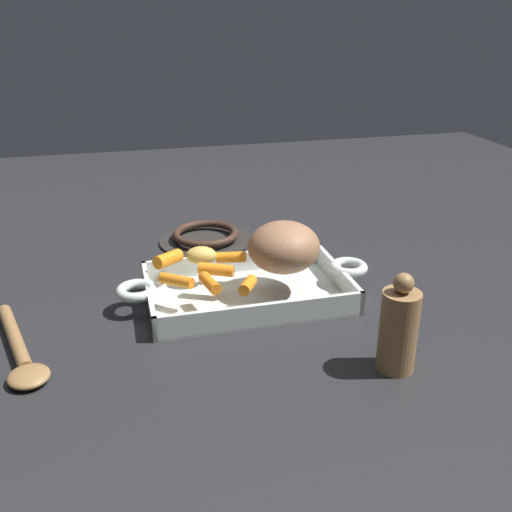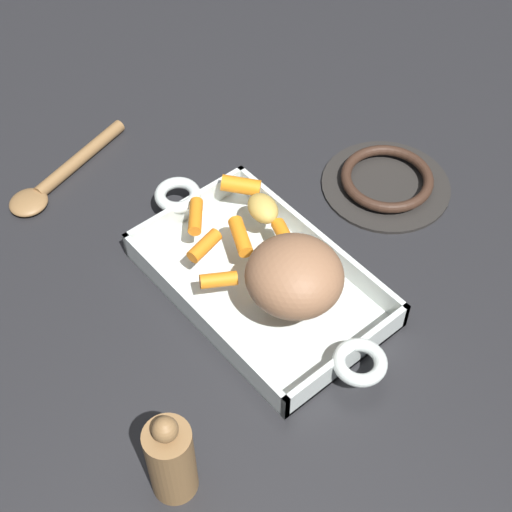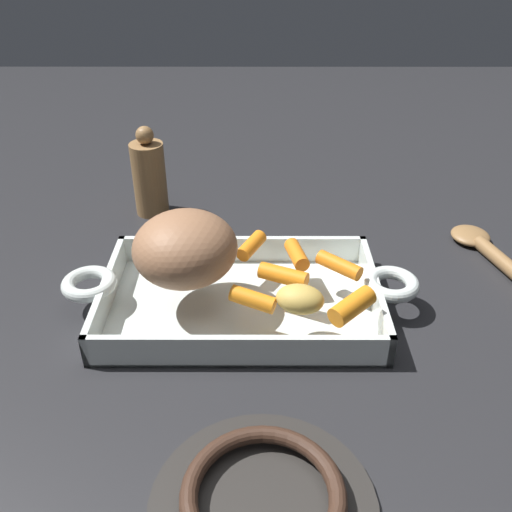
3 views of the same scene
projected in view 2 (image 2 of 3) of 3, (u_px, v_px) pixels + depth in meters
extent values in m
plane|color=#232326|center=(260.00, 288.00, 1.01)|extent=(2.26, 2.26, 0.00)
cube|color=silver|center=(260.00, 286.00, 1.01)|extent=(0.33, 0.21, 0.01)
cube|color=silver|center=(316.00, 242.00, 1.04)|extent=(0.33, 0.01, 0.04)
cube|color=silver|center=(200.00, 319.00, 0.95)|extent=(0.33, 0.01, 0.04)
cube|color=silver|center=(347.00, 359.00, 0.92)|extent=(0.01, 0.21, 0.04)
cube|color=silver|center=(186.00, 210.00, 1.07)|extent=(0.01, 0.21, 0.04)
torus|color=silver|center=(360.00, 362.00, 0.90)|extent=(0.07, 0.07, 0.02)
torus|color=silver|center=(178.00, 195.00, 1.07)|extent=(0.07, 0.07, 0.02)
ellipsoid|color=#946647|center=(296.00, 275.00, 0.92)|extent=(0.16, 0.16, 0.08)
cylinder|color=orange|center=(204.00, 246.00, 0.99)|extent=(0.03, 0.05, 0.02)
cylinder|color=orange|center=(241.00, 185.00, 1.06)|extent=(0.06, 0.05, 0.03)
cylinder|color=orange|center=(240.00, 236.00, 1.00)|extent=(0.06, 0.04, 0.02)
cylinder|color=orange|center=(196.00, 216.00, 1.02)|extent=(0.06, 0.05, 0.02)
cylinder|color=orange|center=(284.00, 235.00, 1.00)|extent=(0.05, 0.04, 0.02)
cylinder|color=orange|center=(219.00, 280.00, 0.95)|extent=(0.04, 0.05, 0.02)
ellipsoid|color=gold|center=(263.00, 208.00, 1.02)|extent=(0.06, 0.05, 0.03)
cylinder|color=#282623|center=(386.00, 184.00, 1.13)|extent=(0.19, 0.19, 0.01)
torus|color=#382319|center=(387.00, 178.00, 1.12)|extent=(0.14, 0.14, 0.02)
cylinder|color=olive|center=(81.00, 158.00, 1.16)|extent=(0.07, 0.18, 0.02)
ellipsoid|color=olive|center=(29.00, 202.00, 1.10)|extent=(0.07, 0.07, 0.02)
cylinder|color=olive|center=(171.00, 461.00, 0.80)|extent=(0.05, 0.05, 0.11)
sphere|color=olive|center=(165.00, 429.00, 0.74)|extent=(0.03, 0.03, 0.03)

